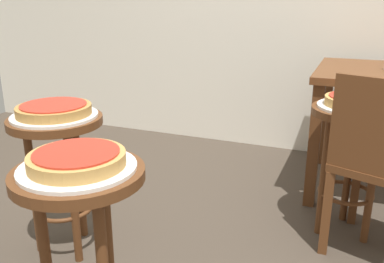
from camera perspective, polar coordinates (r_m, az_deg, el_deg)
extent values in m
cylinder|color=#5B3319|center=(1.32, -15.24, -5.74)|extent=(0.41, 0.41, 0.03)
cylinder|color=#5B3319|center=(1.56, -11.38, -15.08)|extent=(0.04, 0.04, 0.62)
cylinder|color=white|center=(1.31, -15.33, -4.79)|extent=(0.36, 0.36, 0.01)
cylinder|color=tan|center=(1.30, -15.42, -3.73)|extent=(0.29, 0.29, 0.04)
cylinder|color=red|center=(1.29, -15.51, -2.79)|extent=(0.26, 0.26, 0.01)
cylinder|color=#5B3319|center=(1.90, -18.17, 1.37)|extent=(0.41, 0.41, 0.03)
cylinder|color=#5B3319|center=(2.10, -15.13, -6.23)|extent=(0.04, 0.04, 0.62)
cylinder|color=#5B3319|center=(2.04, -20.77, -7.59)|extent=(0.04, 0.04, 0.62)
cylinder|color=#5B3319|center=(1.91, -15.88, -8.89)|extent=(0.04, 0.04, 0.62)
torus|color=#5B3319|center=(2.06, -17.03, -9.86)|extent=(0.27, 0.27, 0.02)
cylinder|color=white|center=(1.90, -18.24, 2.05)|extent=(0.37, 0.37, 0.01)
cylinder|color=#B78442|center=(1.89, -18.31, 2.81)|extent=(0.32, 0.32, 0.04)
cylinder|color=red|center=(1.89, -18.38, 3.48)|extent=(0.28, 0.28, 0.01)
cylinder|color=#5B3319|center=(2.10, 21.46, 2.54)|extent=(0.41, 0.41, 0.03)
cylinder|color=#5B3319|center=(2.32, 20.64, -4.47)|extent=(0.04, 0.04, 0.62)
cylinder|color=#5B3319|center=(2.15, 17.53, -5.93)|extent=(0.04, 0.04, 0.62)
cylinder|color=#5B3319|center=(2.15, 23.32, -6.61)|extent=(0.04, 0.04, 0.62)
torus|color=#5B3319|center=(2.24, 20.24, -7.81)|extent=(0.27, 0.27, 0.02)
cylinder|color=white|center=(2.10, 21.53, 3.16)|extent=(0.36, 0.36, 0.01)
cylinder|color=tan|center=(2.09, 21.61, 3.84)|extent=(0.29, 0.29, 0.04)
cylinder|color=red|center=(2.09, 21.69, 4.46)|extent=(0.26, 0.26, 0.01)
cube|color=#5B3319|center=(2.41, 16.29, -2.03)|extent=(0.06, 0.06, 0.71)
cube|color=#5B3319|center=(3.07, 17.78, 2.11)|extent=(0.06, 0.06, 0.71)
cube|color=#5B3319|center=(1.82, 24.40, 0.38)|extent=(0.39, 0.16, 0.40)
cube|color=#5B3319|center=(2.34, 21.44, -7.06)|extent=(0.04, 0.04, 0.42)
cube|color=#5B3319|center=(2.04, 17.89, -10.54)|extent=(0.04, 0.04, 0.42)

